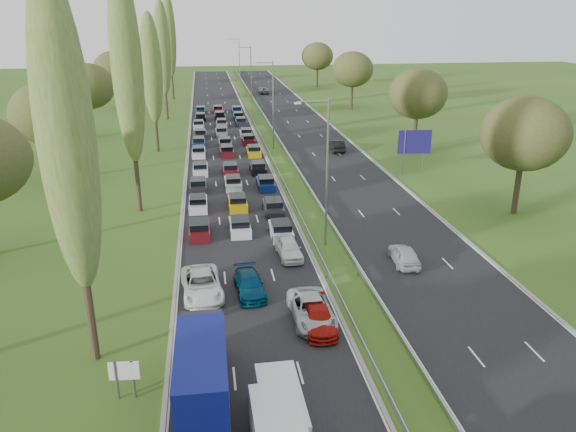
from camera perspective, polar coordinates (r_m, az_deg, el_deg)
ground at (r=81.51m, az=-1.65°, el=7.14°), size 260.00×260.00×0.00m
near_carriageway at (r=83.45m, az=-6.51°, el=7.32°), size 10.50×215.00×0.04m
far_carriageway at (r=84.95m, az=2.71°, el=7.65°), size 10.50×215.00×0.04m
central_reservation at (r=83.81m, az=-1.86°, el=7.88°), size 2.36×215.00×0.32m
lamp_columns at (r=78.42m, az=-1.52°, el=11.09°), size 0.18×140.18×12.00m
poplar_row at (r=67.66m, az=-14.52°, el=14.52°), size 2.80×127.80×22.44m
woodland_left at (r=64.73m, az=-23.99°, el=9.01°), size 8.00×166.00×11.10m
woodland_right at (r=72.40m, az=15.43°, el=11.00°), size 8.00×153.00×11.10m
traffic_queue_fill at (r=78.54m, az=-6.38°, el=6.86°), size 9.08×68.37×0.80m
near_car_2 at (r=38.64m, az=-8.74°, el=-6.90°), size 3.04×5.82×1.56m
near_car_7 at (r=38.57m, az=-3.93°, el=-6.95°), size 2.18×4.67×1.32m
near_car_10 at (r=35.32m, az=2.42°, el=-9.48°), size 2.55×5.38×1.48m
near_car_11 at (r=34.62m, az=3.11°, el=-10.31°), size 1.95×4.56×1.31m
near_car_12 at (r=43.97m, az=0.09°, el=-3.28°), size 1.96×4.38×1.46m
far_car_0 at (r=43.74m, az=11.72°, el=-3.87°), size 1.94×4.34×1.45m
far_car_1 at (r=78.45m, az=5.02°, el=7.16°), size 2.01×4.84×1.56m
far_car_2 at (r=136.23m, az=-2.47°, el=12.63°), size 2.49×5.07×1.39m
blue_lorry at (r=28.44m, az=-8.74°, el=-15.11°), size 2.37×8.54×3.61m
white_van_rear at (r=27.28m, az=-0.78°, el=-18.86°), size 1.92×4.91×1.97m
info_sign at (r=29.75m, az=-16.28°, el=-15.22°), size 1.50×0.20×2.10m
direction_sign at (r=68.12m, az=12.73°, el=7.17°), size 4.00×0.29×5.20m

